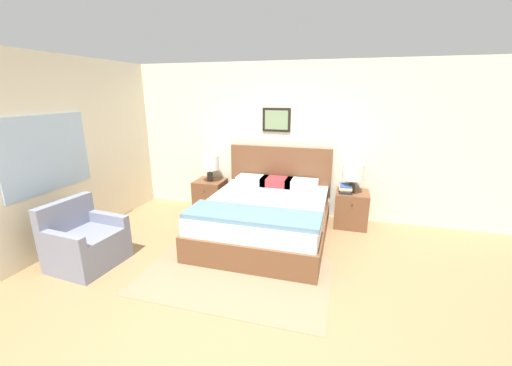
# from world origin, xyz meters

# --- Properties ---
(ground_plane) EXTENTS (16.00, 16.00, 0.00)m
(ground_plane) POSITION_xyz_m (0.00, 0.00, 0.00)
(ground_plane) COLOR #99754C
(wall_back) EXTENTS (7.78, 0.09, 2.60)m
(wall_back) POSITION_xyz_m (-0.00, 3.04, 1.30)
(wall_back) COLOR beige
(wall_back) RESTS_ON ground_plane
(wall_left) EXTENTS (0.08, 5.41, 2.60)m
(wall_left) POSITION_xyz_m (-2.72, 1.48, 1.30)
(wall_left) COLOR beige
(wall_left) RESTS_ON ground_plane
(area_rug_main) EXTENTS (2.22, 1.42, 0.01)m
(area_rug_main) POSITION_xyz_m (-0.12, 0.80, 0.00)
(area_rug_main) COLOR #897556
(area_rug_main) RESTS_ON ground_plane
(bed) EXTENTS (1.77, 2.09, 1.21)m
(bed) POSITION_xyz_m (-0.04, 1.93, 0.32)
(bed) COLOR brown
(bed) RESTS_ON ground_plane
(armchair) EXTENTS (0.77, 0.82, 0.82)m
(armchair) POSITION_xyz_m (-2.03, 0.54, 0.29)
(armchair) COLOR gray
(armchair) RESTS_ON ground_plane
(nightstand_near_window) EXTENTS (0.51, 0.52, 0.58)m
(nightstand_near_window) POSITION_xyz_m (-1.28, 2.71, 0.29)
(nightstand_near_window) COLOR brown
(nightstand_near_window) RESTS_ON ground_plane
(nightstand_by_door) EXTENTS (0.51, 0.52, 0.58)m
(nightstand_by_door) POSITION_xyz_m (1.19, 2.71, 0.29)
(nightstand_by_door) COLOR brown
(nightstand_by_door) RESTS_ON ground_plane
(table_lamp_near_window) EXTENTS (0.33, 0.33, 0.47)m
(table_lamp_near_window) POSITION_xyz_m (-1.26, 2.68, 0.90)
(table_lamp_near_window) COLOR #2D2823
(table_lamp_near_window) RESTS_ON nightstand_near_window
(table_lamp_by_door) EXTENTS (0.33, 0.33, 0.47)m
(table_lamp_by_door) POSITION_xyz_m (1.17, 2.68, 0.90)
(table_lamp_by_door) COLOR #2D2823
(table_lamp_by_door) RESTS_ON nightstand_by_door
(book_thick_bottom) EXTENTS (0.21, 0.27, 0.03)m
(book_thick_bottom) POSITION_xyz_m (1.08, 2.66, 0.59)
(book_thick_bottom) COLOR #232328
(book_thick_bottom) RESTS_ON nightstand_by_door
(book_hardcover_middle) EXTENTS (0.17, 0.22, 0.03)m
(book_hardcover_middle) POSITION_xyz_m (1.08, 2.66, 0.62)
(book_hardcover_middle) COLOR beige
(book_hardcover_middle) RESTS_ON book_thick_bottom
(book_novel_upper) EXTENTS (0.21, 0.26, 0.04)m
(book_novel_upper) POSITION_xyz_m (1.08, 2.66, 0.65)
(book_novel_upper) COLOR beige
(book_novel_upper) RESTS_ON book_hardcover_middle
(book_slim_near_top) EXTENTS (0.19, 0.25, 0.03)m
(book_slim_near_top) POSITION_xyz_m (1.08, 2.66, 0.69)
(book_slim_near_top) COLOR #335693
(book_slim_near_top) RESTS_ON book_novel_upper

